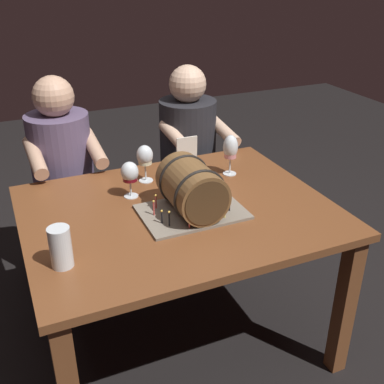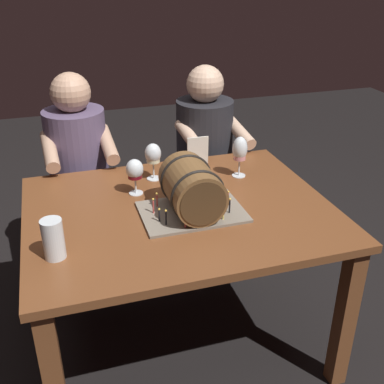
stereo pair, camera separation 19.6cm
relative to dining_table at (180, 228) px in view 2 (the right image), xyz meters
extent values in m
plane|color=black|center=(0.00, 0.00, -0.64)|extent=(8.00, 8.00, 0.00)
cube|color=brown|center=(0.00, 0.00, 0.08)|extent=(1.30, 1.03, 0.03)
cube|color=brown|center=(0.59, -0.45, -0.29)|extent=(0.07, 0.07, 0.71)
cube|color=brown|center=(-0.59, 0.45, -0.29)|extent=(0.07, 0.07, 0.71)
cube|color=brown|center=(0.59, 0.45, -0.29)|extent=(0.07, 0.07, 0.71)
cube|color=gray|center=(0.04, -0.06, 0.11)|extent=(0.43, 0.30, 0.01)
cylinder|color=brown|center=(0.04, -0.06, 0.22)|extent=(0.21, 0.30, 0.21)
cylinder|color=#46301B|center=(0.04, -0.21, 0.22)|extent=(0.19, 0.00, 0.19)
cylinder|color=#46301B|center=(0.04, 0.09, 0.22)|extent=(0.19, 0.00, 0.19)
torus|color=black|center=(0.04, -0.15, 0.22)|extent=(0.23, 0.01, 0.23)
torus|color=black|center=(0.04, 0.02, 0.22)|extent=(0.23, 0.01, 0.23)
cylinder|color=#D64C47|center=(0.20, -0.06, 0.14)|extent=(0.01, 0.01, 0.06)
sphere|color=#F9C64C|center=(0.20, -0.06, 0.18)|extent=(0.01, 0.01, 0.01)
cylinder|color=silver|center=(0.18, 0.00, 0.14)|extent=(0.01, 0.01, 0.05)
sphere|color=#F9C64C|center=(0.18, 0.00, 0.17)|extent=(0.01, 0.01, 0.01)
cylinder|color=#EAD666|center=(0.13, 0.05, 0.14)|extent=(0.01, 0.01, 0.05)
sphere|color=#F9C64C|center=(0.13, 0.05, 0.17)|extent=(0.01, 0.01, 0.01)
cylinder|color=#EAD666|center=(0.06, 0.07, 0.14)|extent=(0.01, 0.01, 0.05)
sphere|color=#F9C64C|center=(0.06, 0.07, 0.17)|extent=(0.01, 0.01, 0.01)
cylinder|color=black|center=(-0.02, 0.06, 0.14)|extent=(0.01, 0.01, 0.06)
sphere|color=#F9C64C|center=(-0.02, 0.06, 0.18)|extent=(0.01, 0.01, 0.01)
cylinder|color=#D64C47|center=(-0.09, 0.02, 0.14)|extent=(0.01, 0.01, 0.06)
sphere|color=#F9C64C|center=(-0.09, 0.02, 0.18)|extent=(0.01, 0.01, 0.01)
cylinder|color=#D64C47|center=(-0.12, -0.03, 0.14)|extent=(0.01, 0.01, 0.06)
sphere|color=#F9C64C|center=(-0.12, -0.03, 0.18)|extent=(0.01, 0.01, 0.01)
cylinder|color=black|center=(-0.11, -0.11, 0.14)|extent=(0.01, 0.01, 0.05)
sphere|color=#F9C64C|center=(-0.11, -0.11, 0.17)|extent=(0.01, 0.01, 0.01)
cylinder|color=black|center=(-0.09, -0.14, 0.14)|extent=(0.01, 0.01, 0.06)
sphere|color=#F9C64C|center=(-0.09, -0.14, 0.18)|extent=(0.01, 0.01, 0.01)
cylinder|color=#D64C47|center=(-0.03, -0.19, 0.14)|extent=(0.01, 0.01, 0.05)
sphere|color=#F9C64C|center=(-0.03, -0.19, 0.17)|extent=(0.01, 0.01, 0.01)
cylinder|color=silver|center=(0.07, -0.20, 0.14)|extent=(0.01, 0.01, 0.05)
sphere|color=#F9C64C|center=(0.07, -0.20, 0.17)|extent=(0.01, 0.01, 0.01)
cylinder|color=#EAD666|center=(0.14, -0.17, 0.14)|extent=(0.01, 0.01, 0.05)
sphere|color=#F9C64C|center=(0.14, -0.17, 0.17)|extent=(0.01, 0.01, 0.01)
cylinder|color=black|center=(0.18, -0.13, 0.14)|extent=(0.01, 0.01, 0.06)
sphere|color=#F9C64C|center=(0.18, -0.13, 0.18)|extent=(0.01, 0.01, 0.01)
cylinder|color=white|center=(0.37, 0.23, 0.10)|extent=(0.07, 0.07, 0.00)
cylinder|color=white|center=(0.37, 0.23, 0.15)|extent=(0.01, 0.01, 0.08)
ellipsoid|color=white|center=(0.37, 0.23, 0.25)|extent=(0.07, 0.07, 0.12)
cylinder|color=pink|center=(0.37, 0.23, 0.22)|extent=(0.06, 0.06, 0.05)
cylinder|color=white|center=(-0.04, 0.32, 0.10)|extent=(0.07, 0.07, 0.00)
cylinder|color=white|center=(-0.04, 0.32, 0.15)|extent=(0.01, 0.01, 0.08)
ellipsoid|color=white|center=(-0.04, 0.32, 0.24)|extent=(0.08, 0.08, 0.10)
cylinder|color=beige|center=(-0.04, 0.32, 0.20)|extent=(0.06, 0.06, 0.03)
cylinder|color=white|center=(-0.15, 0.19, 0.10)|extent=(0.06, 0.06, 0.00)
cylinder|color=white|center=(-0.15, 0.19, 0.14)|extent=(0.01, 0.01, 0.07)
ellipsoid|color=white|center=(-0.15, 0.19, 0.22)|extent=(0.08, 0.08, 0.09)
cylinder|color=maroon|center=(-0.15, 0.19, 0.20)|extent=(0.06, 0.06, 0.03)
cylinder|color=white|center=(-0.53, -0.23, 0.18)|extent=(0.08, 0.08, 0.15)
cylinder|color=#C6842D|center=(-0.53, -0.23, 0.15)|extent=(0.07, 0.07, 0.10)
cylinder|color=white|center=(-0.53, -0.23, 0.21)|extent=(0.07, 0.07, 0.01)
cube|color=silver|center=(0.21, 0.40, 0.18)|extent=(0.11, 0.01, 0.16)
cube|color=#372D40|center=(-0.37, 0.75, -0.42)|extent=(0.34, 0.32, 0.45)
cylinder|color=#5B4C6B|center=(-0.37, 0.75, 0.08)|extent=(0.34, 0.34, 0.54)
sphere|color=tan|center=(-0.37, 0.75, 0.45)|extent=(0.21, 0.21, 0.21)
cylinder|color=tan|center=(-0.21, 0.62, 0.19)|extent=(0.08, 0.31, 0.14)
cylinder|color=tan|center=(-0.51, 0.61, 0.19)|extent=(0.08, 0.31, 0.14)
cube|color=black|center=(0.37, 0.75, -0.42)|extent=(0.34, 0.32, 0.45)
cylinder|color=#232328|center=(0.37, 0.75, 0.08)|extent=(0.36, 0.36, 0.53)
sphere|color=beige|center=(0.37, 0.75, 0.44)|extent=(0.21, 0.21, 0.21)
cylinder|color=beige|center=(0.53, 0.63, 0.19)|extent=(0.10, 0.31, 0.14)
cylinder|color=beige|center=(0.23, 0.60, 0.19)|extent=(0.10, 0.31, 0.14)
camera|label=1|loc=(-0.66, -1.67, 1.08)|focal=44.36mm
camera|label=2|loc=(-0.48, -1.74, 1.08)|focal=44.36mm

